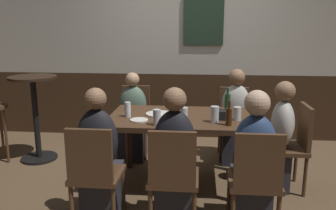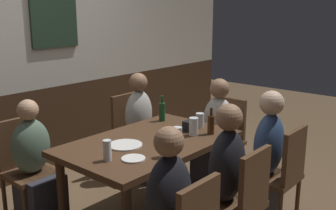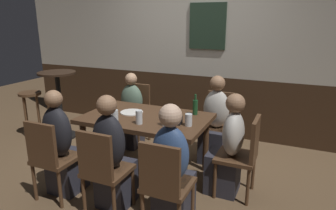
# 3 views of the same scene
# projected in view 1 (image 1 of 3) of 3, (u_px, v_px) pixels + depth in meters

# --- Properties ---
(ground_plane) EXTENTS (12.00, 12.00, 0.00)m
(ground_plane) POSITION_uv_depth(u_px,v_px,m) (179.00, 183.00, 3.64)
(ground_plane) COLOR brown
(wall_back) EXTENTS (6.40, 0.13, 2.60)m
(wall_back) POSITION_uv_depth(u_px,v_px,m) (187.00, 50.00, 4.95)
(wall_back) COLOR #3D2819
(wall_back) RESTS_ON ground_plane
(dining_table) EXTENTS (1.44, 0.91, 0.74)m
(dining_table) POSITION_uv_depth(u_px,v_px,m) (180.00, 125.00, 3.50)
(dining_table) COLOR #472D1C
(dining_table) RESTS_ON ground_plane
(chair_right_near) EXTENTS (0.40, 0.40, 0.88)m
(chair_right_near) POSITION_uv_depth(u_px,v_px,m) (255.00, 177.00, 2.63)
(chair_right_near) COLOR #513521
(chair_right_near) RESTS_ON ground_plane
(chair_head_east) EXTENTS (0.40, 0.40, 0.88)m
(chair_head_east) POSITION_uv_depth(u_px,v_px,m) (293.00, 142.00, 3.43)
(chair_head_east) COLOR #513521
(chair_head_east) RESTS_ON ground_plane
(chair_right_far) EXTENTS (0.40, 0.40, 0.88)m
(chair_right_far) POSITION_uv_depth(u_px,v_px,m) (234.00, 119.00, 4.32)
(chair_right_far) COLOR #513521
(chair_right_far) RESTS_ON ground_plane
(chair_mid_near) EXTENTS (0.40, 0.40, 0.88)m
(chair_mid_near) POSITION_uv_depth(u_px,v_px,m) (173.00, 174.00, 2.69)
(chair_mid_near) COLOR #513521
(chair_mid_near) RESTS_ON ground_plane
(chair_left_near) EXTENTS (0.40, 0.40, 0.88)m
(chair_left_near) POSITION_uv_depth(u_px,v_px,m) (94.00, 171.00, 2.75)
(chair_left_near) COLOR #513521
(chair_left_near) RESTS_ON ground_plane
(chair_left_far) EXTENTS (0.40, 0.40, 0.88)m
(chair_left_far) POSITION_uv_depth(u_px,v_px,m) (135.00, 116.00, 4.43)
(chair_left_far) COLOR #513521
(chair_left_far) RESTS_ON ground_plane
(person_right_near) EXTENTS (0.34, 0.37, 1.16)m
(person_right_near) POSITION_uv_depth(u_px,v_px,m) (252.00, 170.00, 2.79)
(person_right_near) COLOR #2D2D38
(person_right_near) RESTS_ON ground_plane
(person_head_east) EXTENTS (0.37, 0.34, 1.11)m
(person_head_east) POSITION_uv_depth(u_px,v_px,m) (276.00, 144.00, 3.45)
(person_head_east) COLOR #2D2D38
(person_head_east) RESTS_ON ground_plane
(person_right_far) EXTENTS (0.34, 0.37, 1.14)m
(person_right_far) POSITION_uv_depth(u_px,v_px,m) (235.00, 123.00, 4.16)
(person_right_far) COLOR #2D2D38
(person_right_far) RESTS_ON ground_plane
(person_mid_near) EXTENTS (0.34, 0.37, 1.17)m
(person_mid_near) POSITION_uv_depth(u_px,v_px,m) (175.00, 167.00, 2.84)
(person_mid_near) COLOR #2D2D38
(person_mid_near) RESTS_ON ground_plane
(person_left_near) EXTENTS (0.34, 0.37, 1.16)m
(person_left_near) POSITION_uv_depth(u_px,v_px,m) (100.00, 165.00, 2.91)
(person_left_near) COLOR #2D2D38
(person_left_near) RESTS_ON ground_plane
(person_left_far) EXTENTS (0.34, 0.37, 1.08)m
(person_left_far) POSITION_uv_depth(u_px,v_px,m) (133.00, 123.00, 4.28)
(person_left_far) COLOR #2D2D38
(person_left_far) RESTS_ON ground_plane
(beer_glass_half) EXTENTS (0.08, 0.08, 0.15)m
(beer_glass_half) POSITION_uv_depth(u_px,v_px,m) (215.00, 116.00, 3.24)
(beer_glass_half) COLOR silver
(beer_glass_half) RESTS_ON dining_table
(tumbler_water) EXTENTS (0.07, 0.07, 0.15)m
(tumbler_water) POSITION_uv_depth(u_px,v_px,m) (157.00, 118.00, 3.14)
(tumbler_water) COLOR silver
(tumbler_water) RESTS_ON dining_table
(beer_glass_tall) EXTENTS (0.07, 0.07, 0.15)m
(beer_glass_tall) POSITION_uv_depth(u_px,v_px,m) (184.00, 117.00, 3.21)
(beer_glass_tall) COLOR silver
(beer_glass_tall) RESTS_ON dining_table
(pint_glass_stout) EXTENTS (0.08, 0.08, 0.13)m
(pint_glass_stout) POSITION_uv_depth(u_px,v_px,m) (237.00, 114.00, 3.31)
(pint_glass_stout) COLOR silver
(pint_glass_stout) RESTS_ON dining_table
(highball_clear) EXTENTS (0.06, 0.06, 0.15)m
(highball_clear) POSITION_uv_depth(u_px,v_px,m) (128.00, 111.00, 3.43)
(highball_clear) COLOR silver
(highball_clear) RESTS_ON dining_table
(beer_bottle_green) EXTENTS (0.06, 0.06, 0.25)m
(beer_bottle_green) POSITION_uv_depth(u_px,v_px,m) (227.00, 102.00, 3.70)
(beer_bottle_green) COLOR #194723
(beer_bottle_green) RESTS_ON dining_table
(beer_bottle_brown) EXTENTS (0.06, 0.06, 0.23)m
(beer_bottle_brown) POSITION_uv_depth(u_px,v_px,m) (229.00, 116.00, 3.13)
(beer_bottle_brown) COLOR #42230F
(beer_bottle_brown) RESTS_ON dining_table
(plate_white_large) EXTENTS (0.27, 0.27, 0.01)m
(plate_white_large) POSITION_uv_depth(u_px,v_px,m) (159.00, 114.00, 3.55)
(plate_white_large) COLOR white
(plate_white_large) RESTS_ON dining_table
(plate_white_small) EXTENTS (0.17, 0.17, 0.01)m
(plate_white_small) POSITION_uv_depth(u_px,v_px,m) (139.00, 120.00, 3.31)
(plate_white_small) COLOR white
(plate_white_small) RESTS_ON dining_table
(condiment_caddy) EXTENTS (0.11, 0.09, 0.09)m
(condiment_caddy) POSITION_uv_depth(u_px,v_px,m) (222.00, 115.00, 3.34)
(condiment_caddy) COLOR black
(condiment_caddy) RESTS_ON dining_table
(side_bar_table) EXTENTS (0.56, 0.56, 1.05)m
(side_bar_table) POSITION_uv_depth(u_px,v_px,m) (35.00, 111.00, 4.18)
(side_bar_table) COLOR black
(side_bar_table) RESTS_ON ground_plane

